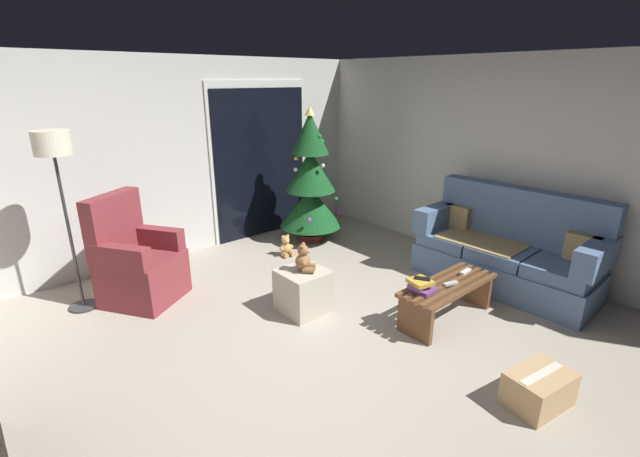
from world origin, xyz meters
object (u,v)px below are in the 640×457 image
object	(u,v)px
ottoman	(303,291)
teddy_bear_chestnut	(304,259)
remote_white	(466,271)
floor_lamp	(55,161)
coffee_table	(447,295)
remote_silver	(451,283)
cell_phone	(422,279)
christmas_tree	(310,183)
book_stack	(421,285)
couch	(507,251)
armchair	(137,264)
teddy_bear_honey_by_tree	(286,247)
cardboard_box_taped_mid_floor	(539,389)

from	to	relation	value
ottoman	teddy_bear_chestnut	world-z (taller)	teddy_bear_chestnut
remote_white	ottoman	xyz separation A→B (m)	(-1.28, 1.01, -0.18)
floor_lamp	coffee_table	bearing A→B (deg)	-44.50
remote_silver	teddy_bear_chestnut	distance (m)	1.41
cell_phone	christmas_tree	world-z (taller)	christmas_tree
remote_silver	book_stack	world-z (taller)	book_stack
couch	book_stack	world-z (taller)	couch
cell_phone	armchair	bearing A→B (deg)	98.13
teddy_bear_honey_by_tree	coffee_table	bearing A→B (deg)	-84.91
remote_silver	cardboard_box_taped_mid_floor	xyz separation A→B (m)	(-0.50, -1.08, -0.27)
floor_lamp	teddy_bear_chestnut	size ratio (longest dim) A/B	6.25
ottoman	cardboard_box_taped_mid_floor	world-z (taller)	ottoman
remote_white	cardboard_box_taped_mid_floor	size ratio (longest dim) A/B	0.31
couch	cell_phone	bearing A→B (deg)	177.14
book_stack	coffee_table	bearing A→B (deg)	-13.02
remote_silver	christmas_tree	bearing A→B (deg)	-174.62
couch	teddy_bear_honey_by_tree	distance (m)	2.68
remote_white	teddy_bear_chestnut	xyz separation A→B (m)	(-1.27, 1.00, 0.16)
coffee_table	couch	bearing A→B (deg)	0.60
remote_silver	christmas_tree	distance (m)	2.66
remote_white	teddy_bear_honey_by_tree	xyz separation A→B (m)	(-0.54, 2.28, -0.27)
book_stack	floor_lamp	distance (m)	3.53
remote_white	cardboard_box_taped_mid_floor	distance (m)	1.45
coffee_table	teddy_bear_honey_by_tree	distance (m)	2.32
coffee_table	cardboard_box_taped_mid_floor	distance (m)	1.23
remote_white	armchair	bearing A→B (deg)	42.86
teddy_bear_chestnut	cardboard_box_taped_mid_floor	world-z (taller)	teddy_bear_chestnut
remote_white	ottoman	distance (m)	1.64
teddy_bear_honey_by_tree	armchair	bearing A→B (deg)	178.54
remote_silver	teddy_bear_chestnut	xyz separation A→B (m)	(-0.92, 1.05, 0.16)
cardboard_box_taped_mid_floor	armchair	bearing A→B (deg)	114.34
book_stack	teddy_bear_chestnut	size ratio (longest dim) A/B	0.84
christmas_tree	ottoman	xyz separation A→B (m)	(-1.36, -1.52, -0.62)
ottoman	armchair	bearing A→B (deg)	130.74
coffee_table	teddy_bear_chestnut	size ratio (longest dim) A/B	3.86
couch	christmas_tree	world-z (taller)	christmas_tree
christmas_tree	teddy_bear_honey_by_tree	bearing A→B (deg)	-158.81
coffee_table	remote_silver	bearing A→B (deg)	-109.44
ottoman	teddy_bear_honey_by_tree	bearing A→B (deg)	60.05
remote_white	remote_silver	bearing A→B (deg)	96.03
floor_lamp	ottoman	world-z (taller)	floor_lamp
book_stack	cardboard_box_taped_mid_floor	xyz separation A→B (m)	(-0.19, -1.19, -0.31)
remote_white	floor_lamp	size ratio (longest dim) A/B	0.09
remote_white	book_stack	bearing A→B (deg)	82.54
coffee_table	remote_white	size ratio (longest dim) A/B	7.05
remote_silver	armchair	distance (m)	3.16
coffee_table	remote_silver	xyz separation A→B (m)	(-0.01, -0.03, 0.14)
book_stack	teddy_bear_chestnut	xyz separation A→B (m)	(-0.61, 0.95, 0.12)
armchair	floor_lamp	bearing A→B (deg)	158.82
remote_white	armchair	distance (m)	3.36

